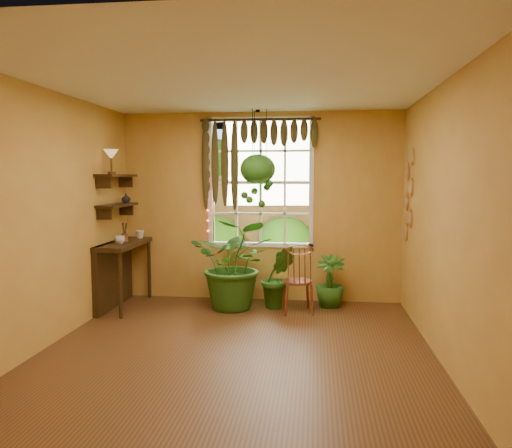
% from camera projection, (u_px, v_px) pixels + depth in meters
% --- Properties ---
extents(floor, '(4.50, 4.50, 0.00)m').
position_uv_depth(floor, '(236.00, 353.00, 5.07)').
color(floor, brown).
rests_on(floor, ground).
extents(ceiling, '(4.50, 4.50, 0.00)m').
position_uv_depth(ceiling, '(235.00, 82.00, 4.81)').
color(ceiling, white).
rests_on(ceiling, wall_back).
extents(wall_back, '(4.00, 0.00, 4.00)m').
position_uv_depth(wall_back, '(260.00, 207.00, 7.17)').
color(wall_back, gold).
rests_on(wall_back, floor).
extents(wall_left, '(0.00, 4.50, 4.50)m').
position_uv_depth(wall_left, '(46.00, 219.00, 5.18)').
color(wall_left, gold).
rests_on(wall_left, floor).
extents(wall_right, '(0.00, 4.50, 4.50)m').
position_uv_depth(wall_right, '(445.00, 223.00, 4.71)').
color(wall_right, gold).
rests_on(wall_right, floor).
extents(window, '(1.52, 0.10, 1.86)m').
position_uv_depth(window, '(261.00, 183.00, 7.16)').
color(window, white).
rests_on(window, wall_back).
extents(valance_vine, '(1.70, 0.12, 1.10)m').
position_uv_depth(valance_vine, '(254.00, 141.00, 7.00)').
color(valance_vine, '#33210D').
rests_on(valance_vine, window).
extents(string_lights, '(0.03, 0.03, 1.54)m').
position_uv_depth(string_lights, '(207.00, 179.00, 7.16)').
color(string_lights, '#FF2633').
rests_on(string_lights, window).
extents(wall_plates, '(0.04, 0.32, 1.10)m').
position_uv_depth(wall_plates, '(408.00, 195.00, 6.46)').
color(wall_plates, beige).
rests_on(wall_plates, wall_right).
extents(counter_ledge, '(0.40, 1.20, 0.90)m').
position_uv_depth(counter_ledge, '(117.00, 267.00, 6.82)').
color(counter_ledge, '#33210D').
rests_on(counter_ledge, floor).
extents(shelf_lower, '(0.25, 0.90, 0.04)m').
position_uv_depth(shelf_lower, '(117.00, 205.00, 6.74)').
color(shelf_lower, '#33210D').
rests_on(shelf_lower, wall_left).
extents(shelf_upper, '(0.25, 0.90, 0.04)m').
position_uv_depth(shelf_upper, '(117.00, 175.00, 6.70)').
color(shelf_upper, '#33210D').
rests_on(shelf_upper, wall_left).
extents(backyard, '(14.00, 10.00, 12.00)m').
position_uv_depth(backyard, '(292.00, 198.00, 11.72)').
color(backyard, '#225F1B').
rests_on(backyard, ground).
extents(windsor_chair, '(0.46, 0.48, 1.06)m').
position_uv_depth(windsor_chair, '(298.00, 290.00, 6.52)').
color(windsor_chair, maroon).
rests_on(windsor_chair, floor).
extents(potted_plant_left, '(1.20, 1.07, 1.24)m').
position_uv_depth(potted_plant_left, '(236.00, 264.00, 6.71)').
color(potted_plant_left, '#1E4712').
rests_on(potted_plant_left, floor).
extents(potted_plant_mid, '(0.54, 0.48, 0.85)m').
position_uv_depth(potted_plant_mid, '(278.00, 277.00, 6.78)').
color(potted_plant_mid, '#1E4712').
rests_on(potted_plant_mid, floor).
extents(potted_plant_right, '(0.45, 0.45, 0.72)m').
position_uv_depth(potted_plant_right, '(330.00, 281.00, 6.84)').
color(potted_plant_right, '#1E4712').
rests_on(potted_plant_right, floor).
extents(hanging_basket, '(0.49, 0.49, 1.36)m').
position_uv_depth(hanging_basket, '(258.00, 171.00, 6.90)').
color(hanging_basket, black).
rests_on(hanging_basket, ceiling).
extents(cup_a, '(0.16, 0.16, 0.11)m').
position_uv_depth(cup_a, '(120.00, 240.00, 6.58)').
color(cup_a, silver).
rests_on(cup_a, counter_ledge).
extents(cup_b, '(0.14, 0.14, 0.11)m').
position_uv_depth(cup_b, '(140.00, 234.00, 7.17)').
color(cup_b, beige).
rests_on(cup_b, counter_ledge).
extents(brush_jar, '(0.09, 0.09, 0.33)m').
position_uv_depth(brush_jar, '(125.00, 232.00, 6.80)').
color(brush_jar, brown).
rests_on(brush_jar, counter_ledge).
extents(shelf_vase, '(0.13, 0.13, 0.13)m').
position_uv_depth(shelf_vase, '(126.00, 198.00, 7.03)').
color(shelf_vase, '#B2AD99').
rests_on(shelf_vase, shelf_lower).
extents(tiffany_lamp, '(0.19, 0.19, 0.32)m').
position_uv_depth(tiffany_lamp, '(111.00, 156.00, 6.48)').
color(tiffany_lamp, '#583719').
rests_on(tiffany_lamp, shelf_upper).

